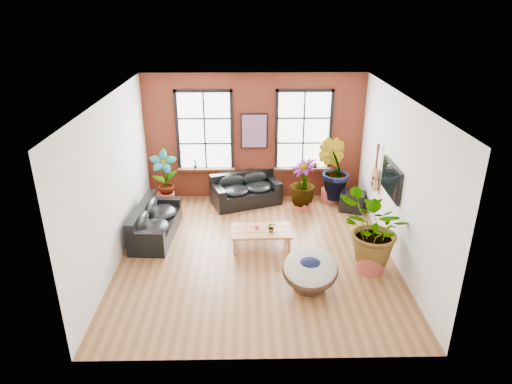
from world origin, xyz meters
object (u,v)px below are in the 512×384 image
sofa_left (154,223)px  papasan_chair (310,270)px  sofa_back (245,190)px  coffee_table (261,232)px

sofa_left → papasan_chair: size_ratio=1.59×
sofa_back → papasan_chair: bearing=-93.1°
sofa_back → sofa_left: sofa_back is taller
coffee_table → papasan_chair: size_ratio=1.06×
coffee_table → sofa_back: bearing=97.2°
papasan_chair → sofa_left: bearing=159.6°
sofa_back → coffee_table: (0.37, -2.44, 0.01)m
papasan_chair → coffee_table: bearing=131.0°
sofa_left → coffee_table: 2.61m
coffee_table → papasan_chair: (0.91, -1.64, 0.03)m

